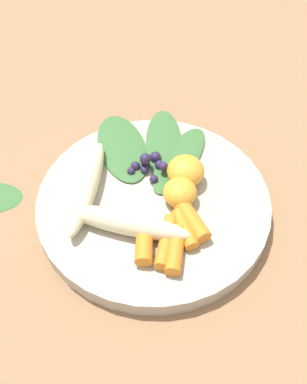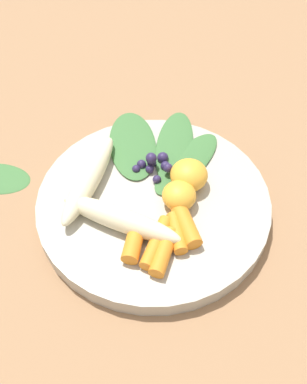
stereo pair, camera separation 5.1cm
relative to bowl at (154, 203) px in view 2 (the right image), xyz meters
name	(u,v)px [view 2 (the right image)]	position (x,y,z in m)	size (l,w,h in m)	color
ground_plane	(154,208)	(0.00, 0.00, -0.01)	(2.40, 2.40, 0.00)	#99704C
bowl	(154,203)	(0.00, 0.00, 0.00)	(0.28, 0.28, 0.02)	#B2AD9E
banana_peeled_left	(121,219)	(-0.05, -0.03, 0.02)	(0.15, 0.03, 0.03)	beige
banana_peeled_right	(89,179)	(-0.07, 0.04, 0.02)	(0.15, 0.03, 0.03)	beige
orange_segment_near	(189,175)	(0.05, 0.01, 0.03)	(0.05, 0.05, 0.03)	#F4A833
orange_segment_far	(179,195)	(0.03, -0.02, 0.03)	(0.04, 0.04, 0.03)	#F4A833
carrot_front	(134,240)	(-0.04, -0.06, 0.02)	(0.02, 0.02, 0.05)	orange
carrot_mid_left	(156,242)	(-0.02, -0.07, 0.02)	(0.02, 0.02, 0.06)	orange
carrot_mid_right	(164,252)	(-0.01, -0.08, 0.02)	(0.02, 0.02, 0.06)	orange
carrot_rear	(177,233)	(0.01, -0.06, 0.02)	(0.02, 0.02, 0.05)	orange
carrot_small	(185,224)	(0.02, -0.05, 0.02)	(0.02, 0.02, 0.06)	orange
blueberry_pile	(155,164)	(0.02, 0.04, 0.02)	(0.05, 0.04, 0.03)	#2D234C
coconut_shred_patch	(138,161)	(0.00, 0.06, 0.01)	(0.05, 0.05, 0.00)	white
kale_leaf_left	(187,163)	(0.06, 0.04, 0.01)	(0.13, 0.05, 0.01)	#3D7038
kale_leaf_right	(175,145)	(0.05, 0.07, 0.01)	(0.14, 0.05, 0.01)	#3D7038
kale_leaf_rear	(136,144)	(0.00, 0.09, 0.01)	(0.13, 0.06, 0.01)	#3D7038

